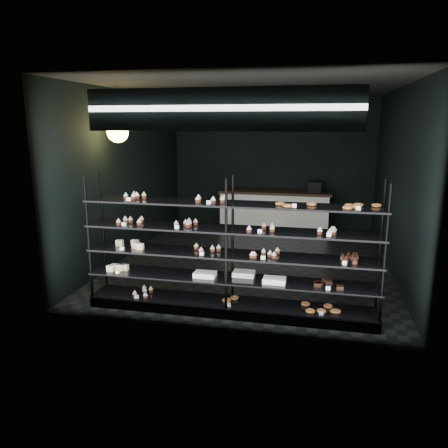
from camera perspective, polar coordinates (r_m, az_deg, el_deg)
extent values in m
cube|color=black|center=(8.51, 3.84, -4.67)|extent=(5.00, 6.00, 0.01)
cube|color=black|center=(8.13, 4.20, 17.28)|extent=(5.00, 6.00, 0.01)
cube|color=black|center=(11.13, 6.29, 7.88)|extent=(5.00, 0.01, 3.20)
cube|color=black|center=(5.25, -0.79, 2.14)|extent=(5.00, 0.01, 3.20)
cube|color=black|center=(8.88, -12.27, 6.35)|extent=(0.01, 6.00, 3.20)
cube|color=black|center=(8.19, 21.65, 5.18)|extent=(0.01, 6.00, 3.20)
cube|color=black|center=(6.23, 0.69, -10.95)|extent=(4.00, 0.50, 0.12)
cylinder|color=black|center=(6.40, -17.27, -2.11)|extent=(0.04, 0.04, 1.85)
cylinder|color=black|center=(6.77, -15.46, -1.17)|extent=(0.04, 0.04, 1.85)
cylinder|color=black|center=(5.71, 0.27, -3.33)|extent=(0.04, 0.04, 1.85)
cylinder|color=black|center=(6.12, 1.13, -2.19)|extent=(0.04, 0.04, 1.85)
cylinder|color=black|center=(5.65, 20.26, -4.33)|extent=(0.04, 0.04, 1.85)
cylinder|color=black|center=(6.07, 19.73, -3.11)|extent=(0.04, 0.04, 1.85)
cube|color=black|center=(6.19, 0.70, -10.19)|extent=(4.00, 0.50, 0.03)
cube|color=black|center=(6.06, 0.71, -7.15)|extent=(4.00, 0.50, 0.02)
cube|color=black|center=(5.95, 0.71, -3.99)|extent=(4.00, 0.50, 0.02)
cube|color=black|center=(5.86, 0.72, -0.71)|extent=(4.00, 0.50, 0.02)
cube|color=black|center=(5.78, 0.73, 2.65)|extent=(4.00, 0.50, 0.02)
cube|color=white|center=(6.01, -11.97, 3.13)|extent=(0.06, 0.04, 0.06)
cube|color=white|center=(5.66, -2.21, 2.81)|extent=(0.05, 0.04, 0.06)
cube|color=white|center=(5.49, 9.15, 2.33)|extent=(0.05, 0.04, 0.06)
cube|color=white|center=(5.51, 17.62, 1.91)|extent=(0.06, 0.04, 0.06)
cube|color=white|center=(6.12, -12.66, -0.08)|extent=(0.06, 0.04, 0.06)
cube|color=white|center=(5.84, -5.90, -0.44)|extent=(0.05, 0.04, 0.06)
cube|color=white|center=(5.60, 4.97, -1.01)|extent=(0.05, 0.04, 0.06)
cube|color=white|center=(5.56, 13.67, -1.44)|extent=(0.06, 0.04, 0.06)
cube|color=white|center=(6.22, -12.89, -3.19)|extent=(0.06, 0.04, 0.06)
cube|color=white|center=(5.85, -2.82, -3.94)|extent=(0.06, 0.04, 0.06)
cube|color=white|center=(5.69, 5.31, -4.45)|extent=(0.05, 0.04, 0.06)
cube|color=white|center=(5.67, 15.86, -4.98)|extent=(0.06, 0.04, 0.06)
cube|color=white|center=(6.36, -13.39, -6.17)|extent=(0.06, 0.04, 0.06)
cube|color=white|center=(5.78, 13.58, -8.19)|extent=(0.06, 0.04, 0.06)
cube|color=white|center=(6.39, -11.16, -9.35)|extent=(0.06, 0.04, 0.06)
cube|color=white|center=(6.01, 0.76, -10.56)|extent=(0.05, 0.04, 0.06)
cube|color=white|center=(5.91, 12.68, -11.32)|extent=(0.06, 0.04, 0.06)
cube|color=#0D1D42|center=(5.24, -0.62, 14.76)|extent=(3.20, 0.04, 0.45)
cube|color=white|center=(5.22, -0.67, 14.76)|extent=(3.30, 0.02, 0.50)
cylinder|color=black|center=(7.58, -13.91, 15.04)|extent=(0.01, 0.01, 0.55)
sphere|color=#F3C255|center=(7.58, -13.72, 11.62)|extent=(0.35, 0.35, 0.35)
cube|color=white|center=(10.79, 6.58, 1.58)|extent=(2.60, 0.60, 0.92)
cube|color=black|center=(10.70, 6.64, 4.15)|extent=(2.70, 0.65, 0.06)
cube|color=black|center=(10.63, 11.78, 4.75)|extent=(0.30, 0.30, 0.25)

